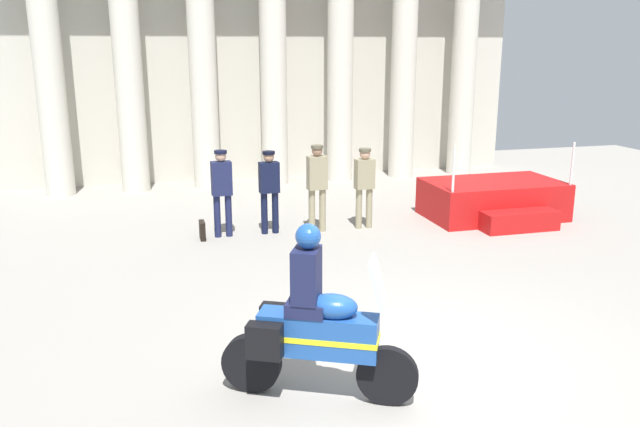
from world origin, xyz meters
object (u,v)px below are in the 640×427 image
at_px(briefcase_on_ground, 202,230).
at_px(officer_in_row_0, 222,186).
at_px(officer_in_row_2, 317,181).
at_px(officer_in_row_3, 364,182).
at_px(reviewing_stand, 494,201).
at_px(officer_in_row_1, 269,185).
at_px(motorcycle_with_rider, 311,327).

bearing_deg(briefcase_on_ground, officer_in_row_0, 13.35).
bearing_deg(officer_in_row_2, officer_in_row_0, -7.85).
bearing_deg(officer_in_row_3, reviewing_stand, 176.62).
height_order(officer_in_row_0, officer_in_row_1, officer_in_row_0).
relative_size(reviewing_stand, briefcase_on_ground, 7.95).
bearing_deg(reviewing_stand, officer_in_row_1, 178.76).
bearing_deg(officer_in_row_2, motorcycle_with_rider, 70.83).
distance_m(reviewing_stand, officer_in_row_1, 4.93).
bearing_deg(officer_in_row_2, reviewing_stand, 176.49).
xyz_separation_m(reviewing_stand, briefcase_on_ground, (-6.23, 0.02, -0.20)).
relative_size(officer_in_row_0, motorcycle_with_rider, 0.88).
bearing_deg(officer_in_row_3, briefcase_on_ground, -4.40).
bearing_deg(motorcycle_with_rider, officer_in_row_1, 109.20).
relative_size(reviewing_stand, motorcycle_with_rider, 1.48).
bearing_deg(officer_in_row_1, motorcycle_with_rider, 79.47).
bearing_deg(reviewing_stand, officer_in_row_0, 178.83).
xyz_separation_m(officer_in_row_2, briefcase_on_ground, (-2.28, 0.04, -0.85)).
distance_m(motorcycle_with_rider, briefcase_on_ground, 6.16).
distance_m(officer_in_row_2, briefcase_on_ground, 2.43).
distance_m(officer_in_row_2, motorcycle_with_rider, 6.30).
bearing_deg(briefcase_on_ground, reviewing_stand, -0.18).
bearing_deg(motorcycle_with_rider, officer_in_row_2, 100.56).
relative_size(reviewing_stand, officer_in_row_0, 1.69).
relative_size(officer_in_row_1, officer_in_row_3, 1.00).
xyz_separation_m(officer_in_row_0, motorcycle_with_rider, (0.18, -6.20, -0.20)).
distance_m(reviewing_stand, officer_in_row_3, 3.03).
distance_m(officer_in_row_1, motorcycle_with_rider, 6.23).
bearing_deg(motorcycle_with_rider, reviewing_stand, 73.19).
bearing_deg(reviewing_stand, motorcycle_with_rider, -132.81).
bearing_deg(officer_in_row_0, officer_in_row_3, 173.51).
height_order(officer_in_row_3, briefcase_on_ground, officer_in_row_3).
bearing_deg(officer_in_row_1, briefcase_on_ground, -0.05).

